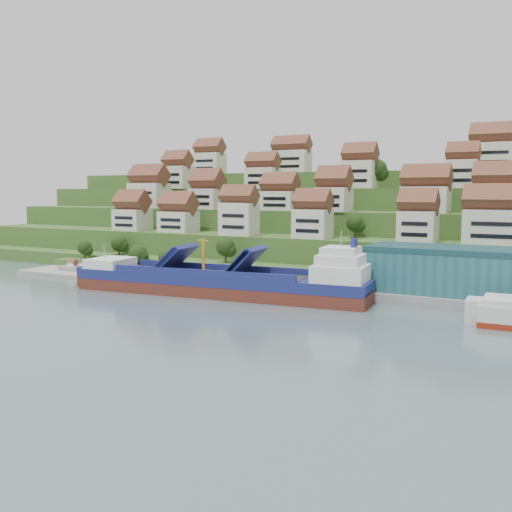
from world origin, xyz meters
The scene contains 9 objects.
ground centered at (0.00, 0.00, 0.00)m, with size 300.00×300.00×0.00m, color slate.
quay centered at (20.00, 15.00, 1.10)m, with size 180.00×14.00×2.20m, color gray.
pebble_beach centered at (-58.00, 12.00, 0.50)m, with size 45.00×20.00×1.00m, color gray.
hillside centered at (0.00, 103.55, 10.66)m, with size 260.00×128.00×31.00m.
hillside_village centered at (-0.81, 58.17, 23.52)m, with size 155.10×60.92×28.58m.
hillside_trees centered at (-3.71, 45.42, 16.96)m, with size 137.67×62.06×31.63m.
flagpole centered at (18.11, 10.00, 6.88)m, with size 1.28×0.16×8.00m.
beach_huts centered at (-60.00, 10.75, 2.10)m, with size 14.40×3.70×2.20m.
cargo_ship centered at (-7.82, 0.34, 3.05)m, with size 71.78×17.82×15.67m.
Camera 1 is at (59.70, -111.02, 24.29)m, focal length 40.00 mm.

